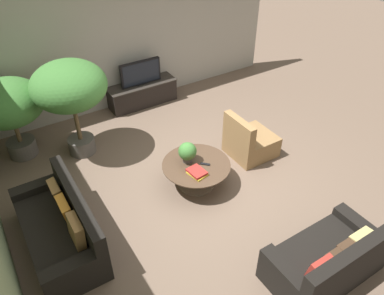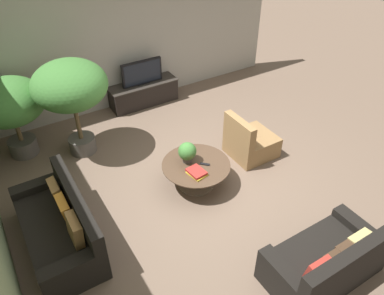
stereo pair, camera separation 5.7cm
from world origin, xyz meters
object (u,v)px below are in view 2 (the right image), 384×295
object	(u,v)px
media_console	(144,93)
coffee_table	(196,170)
potted_palm_tall	(9,105)
couch_near_entry	(326,262)
armchair_wicker	(250,143)
potted_palm_corner	(70,88)
television	(142,73)
couch_by_wall	(61,228)
potted_plant_tabletop	(187,152)

from	to	relation	value
media_console	coffee_table	bearing A→B (deg)	-98.46
potted_palm_tall	couch_near_entry	bearing A→B (deg)	-60.17
coffee_table	potted_palm_tall	distance (m)	3.44
armchair_wicker	potted_palm_corner	world-z (taller)	potted_palm_corner
coffee_table	potted_palm_corner	xyz separation A→B (m)	(-1.34, 1.92, 1.03)
media_console	potted_palm_tall	xyz separation A→B (m)	(-2.74, -0.49, 0.79)
media_console	potted_palm_tall	size ratio (longest dim) A/B	1.02
media_console	armchair_wicker	world-z (taller)	armchair_wicker
armchair_wicker	potted_palm_corner	bearing A→B (deg)	56.23
television	armchair_wicker	size ratio (longest dim) A/B	1.08
potted_palm_corner	television	bearing A→B (deg)	29.46
coffee_table	couch_by_wall	size ratio (longest dim) A/B	0.61
television	coffee_table	size ratio (longest dim) A/B	0.81
potted_palm_tall	potted_plant_tabletop	distance (m)	3.22
couch_by_wall	potted_palm_corner	world-z (taller)	potted_palm_corner
potted_palm_tall	media_console	bearing A→B (deg)	10.18
television	couch_by_wall	size ratio (longest dim) A/B	0.49
media_console	couch_near_entry	world-z (taller)	couch_near_entry
couch_by_wall	television	bearing A→B (deg)	137.50
couch_by_wall	potted_palm_corner	size ratio (longest dim) A/B	1.03
couch_near_entry	potted_palm_tall	world-z (taller)	potted_palm_tall
television	coffee_table	bearing A→B (deg)	-98.46
armchair_wicker	potted_palm_corner	distance (m)	3.33
couch_near_entry	armchair_wicker	distance (m)	2.71
couch_near_entry	armchair_wicker	bearing A→B (deg)	-107.46
couch_near_entry	armchair_wicker	world-z (taller)	armchair_wicker
media_console	armchair_wicker	bearing A→B (deg)	-72.89
couch_near_entry	potted_palm_corner	world-z (taller)	potted_palm_corner
television	couch_by_wall	xyz separation A→B (m)	(-2.72, -2.97, -0.48)
media_console	armchair_wicker	xyz separation A→B (m)	(0.85, -2.75, 0.01)
potted_plant_tabletop	television	bearing A→B (deg)	79.48
media_console	couch_near_entry	bearing A→B (deg)	-89.62
coffee_table	couch_by_wall	distance (m)	2.29
couch_by_wall	potted_plant_tabletop	xyz separation A→B (m)	(2.21, 0.19, 0.34)
media_console	couch_near_entry	distance (m)	5.34
coffee_table	couch_by_wall	world-z (taller)	couch_by_wall
coffee_table	potted_plant_tabletop	bearing A→B (deg)	119.29
couch_by_wall	potted_plant_tabletop	world-z (taller)	couch_by_wall
coffee_table	couch_near_entry	world-z (taller)	couch_near_entry
television	couch_by_wall	world-z (taller)	television
potted_plant_tabletop	potted_palm_corner	bearing A→B (deg)	125.20
media_console	television	bearing A→B (deg)	-90.00
couch_by_wall	potted_palm_corner	xyz separation A→B (m)	(0.95, 1.97, 1.05)
media_console	couch_near_entry	xyz separation A→B (m)	(0.04, -5.34, 0.02)
television	armchair_wicker	bearing A→B (deg)	-72.88
television	couch_by_wall	distance (m)	4.06
media_console	coffee_table	size ratio (longest dim) A/B	1.36
potted_plant_tabletop	potted_palm_tall	bearing A→B (deg)	134.20
couch_by_wall	armchair_wicker	bearing A→B (deg)	93.53
armchair_wicker	couch_near_entry	bearing A→B (deg)	162.54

